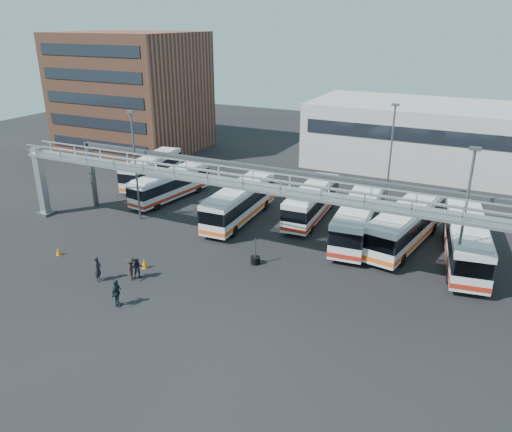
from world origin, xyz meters
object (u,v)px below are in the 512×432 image
at_px(bus_7, 466,240).
at_px(pedestrian_d, 117,293).
at_px(pedestrian_a, 98,269).
at_px(pedestrian_b, 138,268).
at_px(light_pole_back, 391,150).
at_px(bus_5, 359,218).
at_px(bus_0, 152,169).
at_px(bus_1, 170,184).
at_px(light_pole_left, 135,160).
at_px(bus_6, 406,224).
at_px(light_pole_mid, 465,214).
at_px(cone_left, 58,251).
at_px(bus_3, 239,202).
at_px(bus_4, 312,201).
at_px(tire_stack, 255,260).
at_px(cone_right, 144,263).
at_px(pedestrian_c, 132,269).

relative_size(bus_7, pedestrian_d, 6.18).
relative_size(pedestrian_a, pedestrian_b, 1.22).
bearing_deg(bus_7, light_pole_back, 120.10).
bearing_deg(light_pole_back, pedestrian_a, -121.37).
bearing_deg(bus_5, bus_7, -10.42).
xyz_separation_m(bus_0, pedestrian_a, (10.49, -20.31, -0.78)).
bearing_deg(bus_5, bus_1, 171.84).
bearing_deg(light_pole_left, pedestrian_a, -65.92).
distance_m(bus_6, bus_7, 4.87).
distance_m(bus_1, bus_5, 20.32).
xyz_separation_m(light_pole_mid, pedestrian_b, (-20.84, -8.26, -4.94)).
bearing_deg(cone_left, bus_3, 53.28).
distance_m(light_pole_left, pedestrian_d, 16.12).
distance_m(light_pole_left, bus_1, 7.16).
height_order(light_pole_back, bus_5, light_pole_back).
height_order(bus_1, bus_6, bus_6).
height_order(bus_0, pedestrian_b, bus_0).
relative_size(bus_4, pedestrian_a, 5.46).
bearing_deg(tire_stack, bus_3, 125.54).
relative_size(bus_3, pedestrian_b, 7.11).
xyz_separation_m(pedestrian_a, tire_stack, (9.00, 7.35, -0.60)).
bearing_deg(cone_right, pedestrian_c, -79.33).
bearing_deg(bus_3, cone_left, -129.09).
height_order(light_pole_back, bus_3, light_pole_back).
xyz_separation_m(light_pole_mid, bus_7, (0.26, 4.76, -3.78)).
xyz_separation_m(light_pole_back, cone_left, (-21.03, -23.05, -5.38)).
relative_size(bus_0, bus_1, 1.04).
bearing_deg(pedestrian_b, pedestrian_d, -122.58).
bearing_deg(bus_6, pedestrian_b, -129.07).
bearing_deg(pedestrian_a, bus_3, -37.35).
relative_size(light_pole_mid, cone_right, 12.74).
height_order(pedestrian_c, pedestrian_d, pedestrian_d).
bearing_deg(cone_left, bus_5, 33.46).
xyz_separation_m(light_pole_back, tire_stack, (-6.15, -17.50, -5.37)).
xyz_separation_m(pedestrian_b, cone_right, (-0.57, 1.42, -0.38)).
height_order(light_pole_back, bus_0, light_pole_back).
bearing_deg(bus_5, light_pole_left, -171.40).
bearing_deg(light_pole_back, pedestrian_c, -118.90).
height_order(light_pole_left, bus_4, light_pole_left).
xyz_separation_m(bus_3, pedestrian_a, (-3.75, -14.70, -0.90)).
relative_size(bus_0, bus_4, 1.01).
bearing_deg(light_pole_back, light_pole_left, -145.01).
relative_size(bus_5, cone_left, 17.14).
distance_m(bus_1, pedestrian_a, 17.61).
height_order(pedestrian_c, cone_left, pedestrian_c).
xyz_separation_m(pedestrian_a, cone_right, (1.75, 3.02, -0.56)).
distance_m(light_pole_back, bus_6, 10.42).
bearing_deg(bus_4, bus_6, -16.82).
relative_size(bus_3, pedestrian_a, 5.81).
distance_m(bus_6, tire_stack, 12.96).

